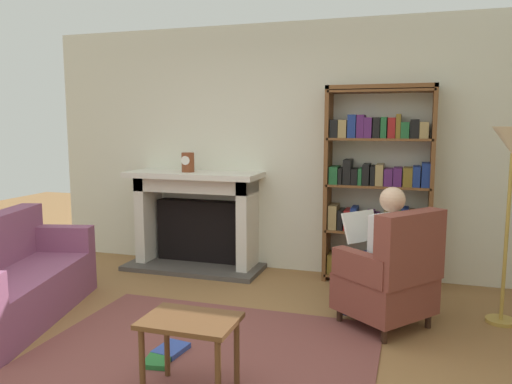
{
  "coord_description": "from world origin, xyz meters",
  "views": [
    {
      "loc": [
        1.37,
        -2.83,
        1.63
      ],
      "look_at": [
        0.1,
        1.2,
        1.05
      ],
      "focal_mm": 35.15,
      "sensor_mm": 36.0,
      "label": 1
    }
  ],
  "objects_px": {
    "mantel_clock": "(188,162)",
    "sofa_floral": "(8,283)",
    "bookshelf": "(378,190)",
    "side_table": "(190,331)",
    "fireplace": "(197,217)",
    "floor_lamp": "(512,158)",
    "seated_reader": "(381,249)",
    "armchair_reading": "(391,276)"
  },
  "relations": [
    {
      "from": "side_table",
      "to": "sofa_floral",
      "type": "bearing_deg",
      "value": 162.27
    },
    {
      "from": "fireplace",
      "to": "bookshelf",
      "type": "distance_m",
      "value": 2.02
    },
    {
      "from": "mantel_clock",
      "to": "armchair_reading",
      "type": "bearing_deg",
      "value": -24.81
    },
    {
      "from": "mantel_clock",
      "to": "sofa_floral",
      "type": "xyz_separation_m",
      "value": [
        -0.79,
        -1.82,
        -0.88
      ]
    },
    {
      "from": "bookshelf",
      "to": "seated_reader",
      "type": "xyz_separation_m",
      "value": [
        0.11,
        -1.1,
        -0.34
      ]
    },
    {
      "from": "sofa_floral",
      "to": "fireplace",
      "type": "bearing_deg",
      "value": -37.51
    },
    {
      "from": "mantel_clock",
      "to": "side_table",
      "type": "height_order",
      "value": "mantel_clock"
    },
    {
      "from": "bookshelf",
      "to": "side_table",
      "type": "bearing_deg",
      "value": -109.09
    },
    {
      "from": "bookshelf",
      "to": "seated_reader",
      "type": "distance_m",
      "value": 1.16
    },
    {
      "from": "bookshelf",
      "to": "side_table",
      "type": "relative_size",
      "value": 3.58
    },
    {
      "from": "mantel_clock",
      "to": "sofa_floral",
      "type": "bearing_deg",
      "value": -113.46
    },
    {
      "from": "mantel_clock",
      "to": "seated_reader",
      "type": "height_order",
      "value": "mantel_clock"
    },
    {
      "from": "mantel_clock",
      "to": "floor_lamp",
      "type": "xyz_separation_m",
      "value": [
        3.11,
        -0.65,
        0.15
      ]
    },
    {
      "from": "seated_reader",
      "to": "sofa_floral",
      "type": "height_order",
      "value": "seated_reader"
    },
    {
      "from": "fireplace",
      "to": "mantel_clock",
      "type": "relative_size",
      "value": 7.19
    },
    {
      "from": "floor_lamp",
      "to": "seated_reader",
      "type": "bearing_deg",
      "value": -162.22
    },
    {
      "from": "bookshelf",
      "to": "armchair_reading",
      "type": "xyz_separation_m",
      "value": [
        0.2,
        -1.17,
        -0.54
      ]
    },
    {
      "from": "armchair_reading",
      "to": "side_table",
      "type": "xyz_separation_m",
      "value": [
        -1.09,
        -1.41,
        -0.02
      ]
    },
    {
      "from": "fireplace",
      "to": "side_table",
      "type": "relative_size",
      "value": 2.75
    },
    {
      "from": "mantel_clock",
      "to": "seated_reader",
      "type": "distance_m",
      "value": 2.43
    },
    {
      "from": "bookshelf",
      "to": "mantel_clock",
      "type": "bearing_deg",
      "value": -176.21
    },
    {
      "from": "armchair_reading",
      "to": "seated_reader",
      "type": "bearing_deg",
      "value": -90.0
    },
    {
      "from": "side_table",
      "to": "floor_lamp",
      "type": "distance_m",
      "value": 2.82
    },
    {
      "from": "fireplace",
      "to": "mantel_clock",
      "type": "distance_m",
      "value": 0.63
    },
    {
      "from": "side_table",
      "to": "mantel_clock",
      "type": "bearing_deg",
      "value": 115.16
    },
    {
      "from": "sofa_floral",
      "to": "bookshelf",
      "type": "bearing_deg",
      "value": -69.07
    },
    {
      "from": "armchair_reading",
      "to": "side_table",
      "type": "distance_m",
      "value": 1.78
    },
    {
      "from": "seated_reader",
      "to": "sofa_floral",
      "type": "relative_size",
      "value": 0.63
    },
    {
      "from": "mantel_clock",
      "to": "side_table",
      "type": "xyz_separation_m",
      "value": [
        1.15,
        -2.44,
        -0.8
      ]
    },
    {
      "from": "sofa_floral",
      "to": "floor_lamp",
      "type": "bearing_deg",
      "value": -87.07
    },
    {
      "from": "floor_lamp",
      "to": "bookshelf",
      "type": "bearing_deg",
      "value": 143.64
    },
    {
      "from": "fireplace",
      "to": "floor_lamp",
      "type": "relative_size",
      "value": 0.96
    },
    {
      "from": "sofa_floral",
      "to": "side_table",
      "type": "height_order",
      "value": "sofa_floral"
    },
    {
      "from": "bookshelf",
      "to": "floor_lamp",
      "type": "height_order",
      "value": "bookshelf"
    },
    {
      "from": "seated_reader",
      "to": "sofa_floral",
      "type": "xyz_separation_m",
      "value": [
        -2.94,
        -0.86,
        -0.3
      ]
    },
    {
      "from": "fireplace",
      "to": "seated_reader",
      "type": "height_order",
      "value": "seated_reader"
    },
    {
      "from": "bookshelf",
      "to": "sofa_floral",
      "type": "distance_m",
      "value": 3.5
    },
    {
      "from": "mantel_clock",
      "to": "armchair_reading",
      "type": "xyz_separation_m",
      "value": [
        2.24,
        -1.04,
        -0.78
      ]
    },
    {
      "from": "armchair_reading",
      "to": "side_table",
      "type": "bearing_deg",
      "value": 0.8
    },
    {
      "from": "fireplace",
      "to": "mantel_clock",
      "type": "height_order",
      "value": "mantel_clock"
    },
    {
      "from": "floor_lamp",
      "to": "sofa_floral",
      "type": "bearing_deg",
      "value": -163.33
    },
    {
      "from": "armchair_reading",
      "to": "sofa_floral",
      "type": "height_order",
      "value": "armchair_reading"
    }
  ]
}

